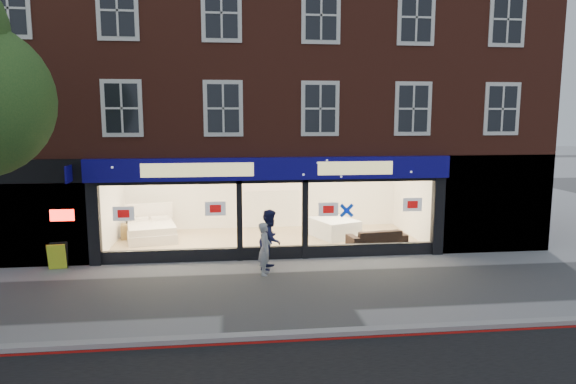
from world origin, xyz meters
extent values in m
plane|color=gray|center=(0.00, 0.00, 0.00)|extent=(120.00, 120.00, 0.00)
cube|color=#8C0A07|center=(0.00, -3.10, 0.01)|extent=(60.00, 0.10, 0.01)
cube|color=gray|center=(0.00, -2.90, 0.06)|extent=(60.00, 0.25, 0.12)
cube|color=tan|center=(0.00, 5.25, 0.05)|extent=(11.00, 4.50, 0.10)
cube|color=maroon|center=(0.00, 7.00, 6.65)|extent=(19.00, 8.00, 6.70)
cube|color=#0D0775|center=(0.00, 2.88, 2.95)|extent=(11.40, 0.28, 0.70)
cube|color=black|center=(0.00, 3.08, 0.20)|extent=(11.00, 0.18, 0.40)
cube|color=black|center=(-5.50, 3.05, 1.30)|extent=(0.35, 0.30, 2.60)
cube|color=black|center=(5.50, 3.05, 1.30)|extent=(0.35, 0.30, 2.60)
cube|color=white|center=(-3.25, 3.00, 1.45)|extent=(4.20, 0.02, 2.10)
cube|color=white|center=(3.25, 3.00, 1.45)|extent=(4.20, 0.02, 2.10)
cube|color=white|center=(0.00, 3.25, 1.15)|extent=(1.80, 0.02, 2.10)
cube|color=silver|center=(0.00, 7.50, 1.30)|extent=(11.00, 0.20, 2.60)
cube|color=#FFEAC6|center=(0.00, 5.25, 2.60)|extent=(11.00, 4.50, 0.12)
cube|color=black|center=(-7.60, 3.30, 1.65)|extent=(3.80, 0.60, 3.30)
cube|color=#FF140C|center=(-6.40, 2.95, 1.60)|extent=(0.70, 0.04, 0.35)
cube|color=black|center=(7.50, 3.20, 1.65)|extent=(4.00, 0.40, 3.30)
cube|color=white|center=(-4.20, 5.72, 0.27)|extent=(2.06, 2.29, 0.35)
cube|color=white|center=(-4.20, 5.72, 0.57)|extent=(1.98, 2.20, 0.25)
cube|color=white|center=(-4.42, 6.74, 0.69)|extent=(1.75, 0.49, 1.18)
cube|color=white|center=(-4.71, 6.33, 0.75)|extent=(0.69, 0.45, 0.12)
cube|color=white|center=(-3.99, 6.49, 0.75)|extent=(0.69, 0.45, 0.12)
cube|color=brown|center=(-5.10, 6.00, 0.38)|extent=(0.51, 0.51, 0.55)
cube|color=white|center=(2.51, 5.44, 0.21)|extent=(1.87, 2.07, 0.22)
cube|color=white|center=(2.51, 5.44, 0.43)|extent=(1.87, 2.07, 0.22)
cube|color=white|center=(2.51, 5.44, 0.66)|extent=(1.87, 2.07, 0.22)
imported|color=black|center=(3.70, 3.90, 0.40)|extent=(2.12, 1.07, 0.59)
cube|color=#D2E528|center=(-6.52, 2.70, 0.40)|extent=(0.56, 0.39, 0.81)
imported|color=#A2A5AA|center=(-0.37, 1.45, 0.77)|extent=(0.49, 0.63, 1.54)
imported|color=#1B1E4C|center=(-0.16, 2.04, 0.90)|extent=(0.93, 1.05, 1.81)
camera|label=1|loc=(-1.37, -12.97, 4.57)|focal=32.00mm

